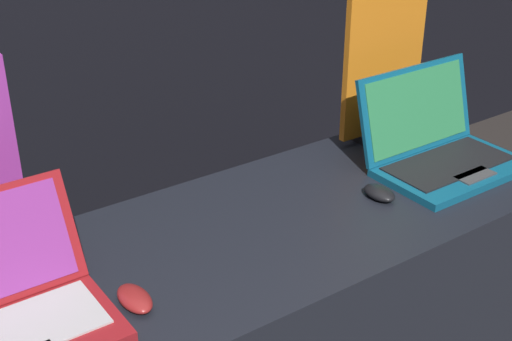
{
  "coord_description": "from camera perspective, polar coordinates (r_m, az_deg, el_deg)",
  "views": [
    {
      "loc": [
        -0.81,
        -0.86,
        1.74
      ],
      "look_at": [
        -0.0,
        0.29,
        1.03
      ],
      "focal_mm": 50.0,
      "sensor_mm": 36.0,
      "label": 1
    }
  ],
  "objects": [
    {
      "name": "laptop_back",
      "position": [
        1.98,
        14.4,
        1.97
      ],
      "size": [
        0.4,
        0.31,
        0.25
      ],
      "color": "#0F5170",
      "rests_on": "display_counter"
    },
    {
      "name": "promo_stand_back",
      "position": [
        2.05,
        10.2,
        8.84
      ],
      "size": [
        0.29,
        0.07,
        0.5
      ],
      "color": "black",
      "rests_on": "display_counter"
    },
    {
      "name": "mouse_front",
      "position": [
        1.43,
        -9.68,
        -10.06
      ],
      "size": [
        0.06,
        0.1,
        0.03
      ],
      "color": "maroon",
      "rests_on": "display_counter"
    },
    {
      "name": "mouse_back",
      "position": [
        1.79,
        9.85,
        -1.77
      ],
      "size": [
        0.06,
        0.09,
        0.03
      ],
      "color": "black",
      "rests_on": "display_counter"
    }
  ]
}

